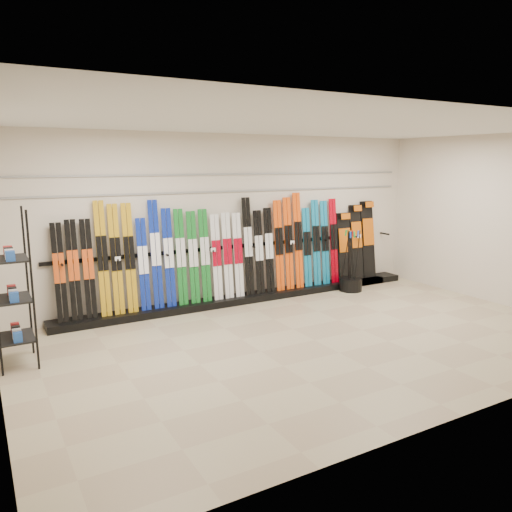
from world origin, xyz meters
TOP-DOWN VIEW (x-y plane):
  - floor at (0.00, 0.00)m, footprint 8.00×8.00m
  - back_wall at (0.00, 2.50)m, footprint 8.00×0.00m
  - right_wall at (4.00, 0.00)m, footprint 0.00×5.00m
  - ceiling at (0.00, 0.00)m, footprint 8.00×8.00m
  - ski_rack_base at (0.22, 2.28)m, footprint 8.00×0.40m
  - skis at (-0.44, 2.32)m, footprint 5.36×0.21m
  - snowboards at (2.78, 2.36)m, footprint 0.96×0.24m
  - accessory_rack at (-3.75, 1.16)m, footprint 0.40×0.60m
  - pole_bin at (2.29, 1.93)m, footprint 0.44×0.44m
  - ski_poles at (2.27, 1.93)m, footprint 0.36×0.38m
  - slatwall_rail_0 at (0.00, 2.48)m, footprint 7.60×0.02m
  - slatwall_rail_1 at (0.00, 2.48)m, footprint 7.60×0.02m

SIDE VIEW (x-z plane):
  - floor at x=0.00m, z-range 0.00..0.00m
  - ski_rack_base at x=0.22m, z-range 0.00..0.12m
  - pole_bin at x=2.29m, z-range 0.00..0.25m
  - ski_poles at x=2.27m, z-range 0.02..1.20m
  - snowboards at x=2.78m, z-range 0.07..1.66m
  - skis at x=-0.44m, z-range 0.03..1.85m
  - accessory_rack at x=-3.75m, z-range 0.00..1.96m
  - back_wall at x=0.00m, z-range -2.50..5.50m
  - right_wall at x=4.00m, z-range -1.00..4.00m
  - slatwall_rail_0 at x=0.00m, z-range 1.98..2.02m
  - slatwall_rail_1 at x=0.00m, z-range 2.28..2.31m
  - ceiling at x=0.00m, z-range 3.00..3.00m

